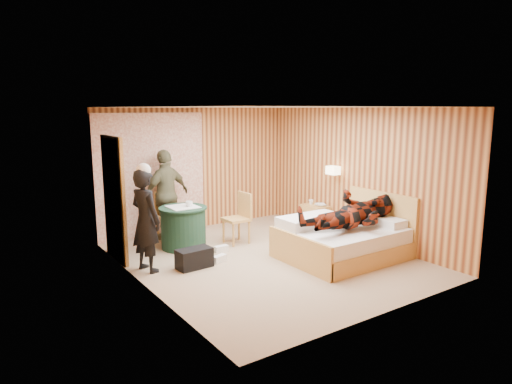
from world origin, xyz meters
TOP-DOWN VIEW (x-y plane):
  - floor at (0.00, 0.00)m, footprint 4.20×5.00m
  - ceiling at (0.00, 0.00)m, footprint 4.20×5.00m
  - wall_back at (0.00, 2.50)m, footprint 4.20×0.02m
  - wall_left at (-2.10, 0.00)m, footprint 0.02×5.00m
  - wall_right at (2.10, 0.00)m, footprint 0.02×5.00m
  - curtain at (-1.00, 2.43)m, footprint 2.20×0.08m
  - doorway at (-2.06, 1.40)m, footprint 0.06×0.90m
  - wall_lamp at (1.92, 0.45)m, footprint 0.26×0.24m
  - bed at (1.13, -0.64)m, footprint 1.96×1.50m
  - nightstand at (1.88, 0.90)m, footprint 0.41×0.55m
  - round_table at (-0.85, 1.35)m, footprint 0.86×0.86m
  - chair_far at (-0.86, 2.03)m, footprint 0.43×0.43m
  - chair_near at (0.16, 1.05)m, footprint 0.43×0.43m
  - duffel_bag at (-1.18, 0.28)m, footprint 0.57×0.33m
  - sneaker_left at (-0.42, 0.75)m, footprint 0.25×0.10m
  - sneaker_right at (-0.72, 0.29)m, footprint 0.28×0.18m
  - woman_standing at (-1.84, 0.58)m, footprint 0.53×0.67m
  - man_at_table at (-0.85, 2.07)m, footprint 1.09×0.68m
  - man_on_bed at (1.15, -0.86)m, footprint 0.86×0.67m
  - book_lower at (1.88, 0.85)m, footprint 0.20×0.25m
  - book_upper at (1.88, 0.85)m, footprint 0.25×0.28m
  - cup_nightstand at (1.88, 1.03)m, footprint 0.11×0.11m
  - cup_table at (-0.75, 1.30)m, footprint 0.12×0.12m

SIDE VIEW (x-z plane):
  - floor at x=0.00m, z-range -0.01..0.01m
  - sneaker_left at x=-0.42m, z-range 0.00..0.11m
  - sneaker_right at x=-0.72m, z-range 0.00..0.12m
  - duffel_bag at x=-1.18m, z-range 0.00..0.31m
  - nightstand at x=1.88m, z-range 0.01..0.54m
  - bed at x=1.13m, z-range -0.22..0.82m
  - round_table at x=-0.85m, z-range 0.00..0.76m
  - chair_far at x=-0.86m, z-range 0.07..1.00m
  - book_lower at x=1.88m, z-range 0.53..0.55m
  - chair_near at x=0.16m, z-range 0.08..1.02m
  - book_upper at x=1.88m, z-range 0.56..0.57m
  - cup_nightstand at x=1.88m, z-range 0.53..0.63m
  - woman_standing at x=-1.84m, z-range 0.00..1.60m
  - cup_table at x=-0.75m, z-range 0.76..0.86m
  - man_at_table at x=-0.85m, z-range 0.00..1.72m
  - man_on_bed at x=1.15m, z-range 0.06..1.83m
  - doorway at x=-2.06m, z-range 0.00..2.05m
  - curtain at x=-1.00m, z-range 0.00..2.40m
  - wall_back at x=0.00m, z-range 0.00..2.50m
  - wall_left at x=-2.10m, z-range 0.00..2.50m
  - wall_right at x=2.10m, z-range 0.00..2.50m
  - wall_lamp at x=1.92m, z-range 1.22..1.38m
  - ceiling at x=0.00m, z-range 2.50..2.50m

